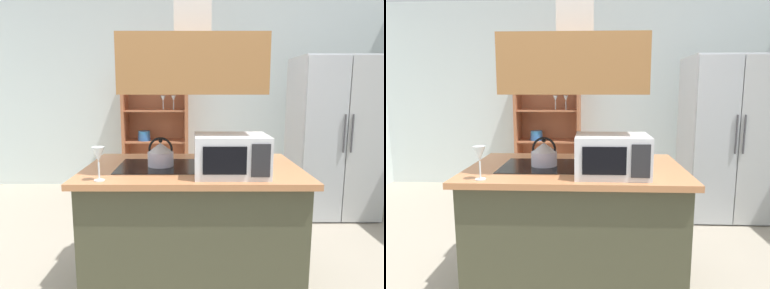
# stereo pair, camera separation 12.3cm
# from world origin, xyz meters

# --- Properties ---
(wall_back) EXTENTS (6.00, 0.12, 2.70)m
(wall_back) POSITION_xyz_m (0.00, 3.00, 1.35)
(wall_back) COLOR silver
(wall_back) RESTS_ON ground
(kitchen_island) EXTENTS (1.51, 0.95, 0.90)m
(kitchen_island) POSITION_xyz_m (0.08, 0.27, 0.45)
(kitchen_island) COLOR #42422D
(kitchen_island) RESTS_ON ground
(range_hood) EXTENTS (0.90, 0.70, 1.29)m
(range_hood) POSITION_xyz_m (0.09, 0.27, 1.71)
(range_hood) COLOR #9F6939
(refrigerator) EXTENTS (0.90, 0.77, 1.80)m
(refrigerator) POSITION_xyz_m (1.70, 1.76, 0.90)
(refrigerator) COLOR silver
(refrigerator) RESTS_ON ground
(dish_cabinet) EXTENTS (0.93, 0.40, 1.77)m
(dish_cabinet) POSITION_xyz_m (-0.44, 2.78, 0.78)
(dish_cabinet) COLOR #A9603D
(dish_cabinet) RESTS_ON ground
(kettle) EXTENTS (0.18, 0.18, 0.21)m
(kettle) POSITION_xyz_m (-0.14, 0.27, 0.99)
(kettle) COLOR #BBB3C7
(kettle) RESTS_ON kitchen_island
(cutting_board) EXTENTS (0.35, 0.26, 0.02)m
(cutting_board) POSITION_xyz_m (0.44, 0.44, 0.91)
(cutting_board) COLOR white
(cutting_board) RESTS_ON kitchen_island
(microwave) EXTENTS (0.46, 0.35, 0.26)m
(microwave) POSITION_xyz_m (0.33, 0.02, 1.03)
(microwave) COLOR silver
(microwave) RESTS_ON kitchen_island
(wine_glass_on_counter) EXTENTS (0.08, 0.08, 0.21)m
(wine_glass_on_counter) POSITION_xyz_m (-0.47, -0.12, 1.05)
(wine_glass_on_counter) COLOR silver
(wine_glass_on_counter) RESTS_ON kitchen_island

